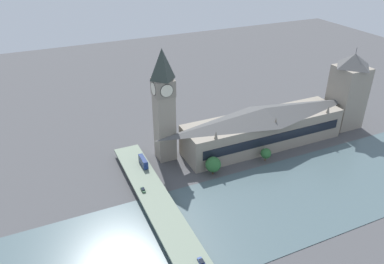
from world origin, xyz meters
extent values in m
plane|color=#4C4C4F|center=(0.00, 0.00, 0.00)|extent=(600.00, 600.00, 0.00)
cube|color=#4C6066|center=(-36.96, 0.00, 0.15)|extent=(61.93, 360.00, 0.30)
cube|color=gray|center=(15.42, -8.00, 9.81)|extent=(24.85, 105.89, 19.62)
cube|color=black|center=(2.85, -8.00, 10.79)|extent=(0.40, 97.42, 5.88)
pyramid|color=#4C4C4C|center=(15.42, -8.00, 22.80)|extent=(24.35, 103.78, 6.37)
cone|color=gray|center=(4.00, -48.24, 22.12)|extent=(2.20, 2.20, 5.00)
cone|color=gray|center=(4.00, -8.00, 22.12)|extent=(2.20, 2.20, 5.00)
cone|color=gray|center=(4.00, 32.24, 22.12)|extent=(2.20, 2.20, 5.00)
cube|color=gray|center=(26.79, 54.22, 25.30)|extent=(10.55, 10.55, 50.60)
cube|color=gray|center=(26.79, 54.22, 45.85)|extent=(11.19, 11.19, 9.50)
cylinder|color=black|center=(21.34, 54.22, 45.85)|extent=(0.50, 7.61, 7.61)
cylinder|color=silver|center=(21.23, 54.22, 45.85)|extent=(0.62, 7.04, 7.04)
cylinder|color=black|center=(32.25, 54.22, 45.85)|extent=(0.50, 7.61, 7.61)
cylinder|color=silver|center=(32.35, 54.22, 45.85)|extent=(0.62, 7.04, 7.04)
cylinder|color=black|center=(26.79, 48.77, 45.85)|extent=(7.61, 0.50, 7.61)
cylinder|color=silver|center=(26.79, 48.66, 45.85)|extent=(7.04, 0.62, 7.04)
cylinder|color=black|center=(26.79, 59.67, 45.85)|extent=(7.61, 0.50, 7.61)
cylinder|color=silver|center=(26.79, 59.78, 45.85)|extent=(7.04, 0.62, 7.04)
pyramid|color=#2D3833|center=(26.79, 54.22, 59.29)|extent=(10.76, 10.76, 17.38)
cube|color=gray|center=(15.42, -74.72, 21.51)|extent=(19.55, 19.55, 43.03)
pyramid|color=#4C4C4C|center=(15.42, -74.72, 47.42)|extent=(19.55, 19.55, 8.80)
cylinder|color=#333338|center=(15.42, -74.72, 53.82)|extent=(0.30, 0.30, 4.00)
cube|color=#5D6A59|center=(-36.96, 75.00, 1.69)|extent=(3.00, 12.75, 3.38)
cube|color=#5D6A59|center=(17.59, 75.00, 1.69)|extent=(3.00, 12.75, 3.38)
cube|color=gray|center=(-36.96, 75.00, 3.98)|extent=(155.85, 15.00, 1.20)
cube|color=navy|center=(17.06, 71.39, 6.02)|extent=(10.54, 2.59, 2.01)
cube|color=black|center=(17.06, 71.39, 6.42)|extent=(9.49, 2.65, 0.88)
cube|color=navy|center=(17.06, 71.39, 8.20)|extent=(10.33, 2.59, 2.36)
cube|color=black|center=(17.06, 71.39, 8.32)|extent=(9.49, 2.65, 1.13)
cube|color=navy|center=(17.06, 71.39, 9.46)|extent=(10.22, 2.46, 0.16)
cylinder|color=black|center=(21.45, 70.20, 5.12)|extent=(1.09, 0.28, 1.09)
cylinder|color=black|center=(21.45, 72.57, 5.12)|extent=(1.09, 0.28, 1.09)
cylinder|color=black|center=(12.77, 70.20, 5.12)|extent=(1.09, 0.28, 1.09)
cylinder|color=black|center=(12.77, 72.57, 5.12)|extent=(1.09, 0.28, 1.09)
cube|color=#2D5638|center=(-5.19, 78.85, 5.14)|extent=(4.41, 1.70, 0.69)
cube|color=black|center=(-5.32, 78.85, 5.78)|extent=(2.29, 1.53, 0.57)
cylinder|color=black|center=(-3.41, 78.09, 4.88)|extent=(0.61, 0.22, 0.61)
cylinder|color=black|center=(-3.41, 79.62, 4.88)|extent=(0.61, 0.22, 0.61)
cylinder|color=black|center=(-6.96, 78.09, 4.88)|extent=(0.61, 0.22, 0.61)
cylinder|color=black|center=(-6.96, 79.62, 4.88)|extent=(0.61, 0.22, 0.61)
cube|color=navy|center=(-60.10, 71.81, 5.13)|extent=(4.77, 1.89, 0.64)
cube|color=black|center=(-60.25, 71.81, 5.70)|extent=(2.48, 1.70, 0.49)
cylinder|color=black|center=(-58.18, 70.95, 4.91)|extent=(0.66, 0.22, 0.66)
cylinder|color=black|center=(-58.18, 72.67, 4.91)|extent=(0.66, 0.22, 0.66)
cylinder|color=brown|center=(-1.81, 1.11, 1.25)|extent=(0.70, 0.70, 2.50)
sphere|color=#2D6633|center=(-1.81, 1.11, 5.20)|extent=(6.37, 6.37, 6.37)
cylinder|color=brown|center=(-1.14, 36.16, 1.40)|extent=(0.70, 0.70, 2.80)
sphere|color=#2D6633|center=(-1.14, 36.16, 6.58)|extent=(8.89, 8.89, 8.89)
camera|label=1|loc=(-155.96, 119.46, 124.11)|focal=35.00mm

